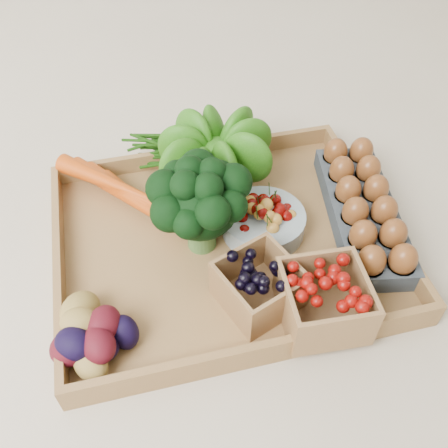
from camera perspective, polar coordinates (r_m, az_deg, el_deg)
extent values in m
plane|color=beige|center=(0.86, 0.00, -2.72)|extent=(4.00, 4.00, 0.00)
cube|color=olive|center=(0.85, 0.00, -2.40)|extent=(0.55, 0.45, 0.01)
sphere|color=#134F0C|center=(0.91, -1.16, 8.64)|extent=(0.14, 0.14, 0.14)
cylinder|color=#8C9EA5|center=(0.85, 4.51, 0.18)|extent=(0.14, 0.14, 0.04)
cube|color=#3A424A|center=(0.90, 15.50, 1.22)|extent=(0.16, 0.32, 0.04)
cube|color=black|center=(0.75, 4.00, -6.98)|extent=(0.14, 0.14, 0.07)
cube|color=#6F0804|center=(0.74, 11.34, -8.55)|extent=(0.13, 0.13, 0.08)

